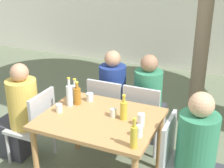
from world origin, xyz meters
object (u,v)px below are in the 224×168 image
(patio_chair_0, at_px, (36,123))
(person_seated_1, at_px, (204,160))
(person_seated_3, at_px, (149,104))
(amber_bottle_0, at_px, (77,95))
(patio_chair_2, at_px, (108,107))
(water_bottle_1, at_px, (75,92))
(oil_cruet_2, at_px, (124,110))
(dining_table_front, at_px, (100,125))
(drinking_glass_2, at_px, (113,113))
(drinking_glass_3, at_px, (59,108))
(drinking_glass_4, at_px, (141,120))
(patio_chair_1, at_px, (179,158))
(oil_cruet_4, at_px, (134,136))
(drinking_glass_1, at_px, (139,131))
(drinking_glass_0, at_px, (90,97))
(person_seated_0, at_px, (19,117))
(patio_chair_3, at_px, (143,114))
(water_bottle_3, at_px, (69,95))
(person_seated_2, at_px, (115,98))

(patio_chair_0, height_order, person_seated_1, person_seated_1)
(person_seated_3, relative_size, amber_bottle_0, 4.57)
(patio_chair_2, relative_size, amber_bottle_0, 3.37)
(water_bottle_1, distance_m, oil_cruet_2, 0.69)
(dining_table_front, xyz_separation_m, amber_bottle_0, (-0.36, 0.18, 0.19))
(dining_table_front, height_order, patio_chair_0, patio_chair_0)
(dining_table_front, xyz_separation_m, drinking_glass_2, (0.12, 0.07, 0.14))
(drinking_glass_3, xyz_separation_m, drinking_glass_4, (0.87, 0.08, 0.02))
(patio_chair_2, bearing_deg, drinking_glass_3, 75.08)
(drinking_glass_3, distance_m, drinking_glass_4, 0.87)
(person_seated_1, xyz_separation_m, water_bottle_1, (-1.48, 0.25, 0.31))
(patio_chair_1, relative_size, water_bottle_1, 3.45)
(person_seated_3, bearing_deg, dining_table_front, 75.84)
(amber_bottle_0, xyz_separation_m, oil_cruet_4, (0.86, -0.54, 0.01))
(amber_bottle_0, bearing_deg, drinking_glass_1, -23.29)
(drinking_glass_0, xyz_separation_m, drinking_glass_4, (0.71, -0.29, 0.02))
(patio_chair_0, xyz_separation_m, oil_cruet_4, (1.32, -0.37, 0.37))
(person_seated_3, height_order, drinking_glass_1, person_seated_3)
(patio_chair_2, distance_m, drinking_glass_1, 1.18)
(patio_chair_1, height_order, drinking_glass_3, patio_chair_1)
(patio_chair_2, height_order, person_seated_0, person_seated_0)
(dining_table_front, bearing_deg, patio_chair_2, 108.55)
(patio_chair_3, height_order, drinking_glass_3, patio_chair_3)
(patio_chair_3, relative_size, water_bottle_3, 2.73)
(person_seated_3, xyz_separation_m, drinking_glass_1, (0.24, -1.12, 0.27))
(person_seated_2, distance_m, amber_bottle_0, 0.83)
(person_seated_1, distance_m, water_bottle_3, 1.51)
(drinking_glass_4, bearing_deg, water_bottle_3, 173.36)
(oil_cruet_2, bearing_deg, person_seated_1, -4.34)
(patio_chair_0, relative_size, person_seated_1, 0.74)
(patio_chair_2, bearing_deg, person_seated_2, -90.00)
(oil_cruet_4, bearing_deg, drinking_glass_1, 95.89)
(patio_chair_3, height_order, oil_cruet_4, oil_cruet_4)
(patio_chair_2, height_order, drinking_glass_1, patio_chair_2)
(patio_chair_0, relative_size, amber_bottle_0, 3.37)
(oil_cruet_2, xyz_separation_m, drinking_glass_3, (-0.67, -0.13, -0.06))
(drinking_glass_0, bearing_deg, drinking_glass_2, -31.03)
(drinking_glass_3, bearing_deg, drinking_glass_2, 13.61)
(patio_chair_0, xyz_separation_m, person_seated_0, (-0.23, -0.00, 0.03))
(drinking_glass_4, bearing_deg, person_seated_2, 125.84)
(patio_chair_3, relative_size, oil_cruet_2, 3.37)
(patio_chair_3, xyz_separation_m, drinking_glass_0, (-0.51, -0.40, 0.30))
(amber_bottle_0, distance_m, drinking_glass_3, 0.26)
(person_seated_3, bearing_deg, drinking_glass_4, 101.99)
(drinking_glass_0, bearing_deg, water_bottle_1, -162.17)
(amber_bottle_0, relative_size, oil_cruet_4, 0.94)
(water_bottle_1, bearing_deg, drinking_glass_1, -25.72)
(patio_chair_0, distance_m, patio_chair_2, 0.91)
(drinking_glass_0, xyz_separation_m, drinking_glass_2, (0.39, -0.24, -0.00))
(patio_chair_2, distance_m, drinking_glass_3, 0.85)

